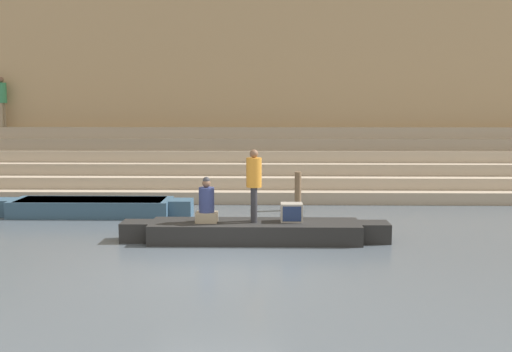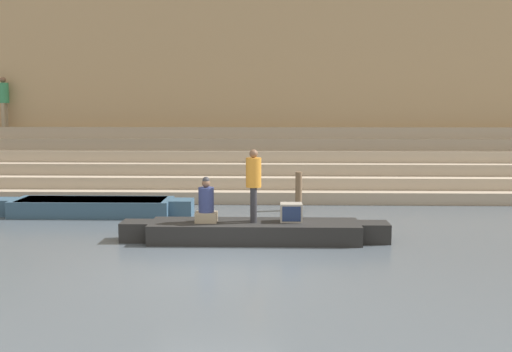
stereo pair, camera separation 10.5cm
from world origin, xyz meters
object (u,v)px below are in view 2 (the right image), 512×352
at_px(rowboat_main, 255,231).
at_px(mooring_post, 299,191).
at_px(person_standing, 254,180).
at_px(person_on_steps, 4,98).
at_px(moored_boat_shore, 93,207).
at_px(person_rowing, 206,204).
at_px(tv_set, 291,212).

xyz_separation_m(rowboat_main, mooring_post, (1.17, 3.99, 0.33)).
xyz_separation_m(person_standing, person_on_steps, (-9.23, 8.13, 1.91)).
bearing_deg(person_standing, person_on_steps, 153.39).
relative_size(person_standing, mooring_post, 1.46).
height_order(moored_boat_shore, mooring_post, mooring_post).
height_order(person_rowing, moored_boat_shore, person_rowing).
distance_m(mooring_post, person_on_steps, 11.55).
xyz_separation_m(person_standing, person_rowing, (-1.06, -0.08, -0.53)).
distance_m(person_rowing, tv_set, 1.93).
bearing_deg(person_standing, rowboat_main, -34.14).
xyz_separation_m(person_standing, moored_boat_shore, (-4.58, 3.00, -1.14)).
bearing_deg(tv_set, person_rowing, 177.55).
xyz_separation_m(person_rowing, person_on_steps, (-8.17, 8.21, 2.44)).
bearing_deg(rowboat_main, person_standing, 132.82).
relative_size(rowboat_main, moored_boat_shore, 1.08).
xyz_separation_m(moored_boat_shore, mooring_post, (5.77, 0.96, 0.32)).
xyz_separation_m(tv_set, person_on_steps, (-10.08, 8.09, 2.64)).
xyz_separation_m(rowboat_main, person_on_steps, (-9.25, 8.16, 3.05)).
bearing_deg(tv_set, person_standing, 176.87).
bearing_deg(person_on_steps, mooring_post, 177.67).
relative_size(rowboat_main, mooring_post, 5.37).
height_order(tv_set, person_on_steps, person_on_steps).
bearing_deg(person_rowing, mooring_post, 57.28).
relative_size(person_standing, tv_set, 3.33).
xyz_separation_m(moored_boat_shore, person_on_steps, (-4.65, 5.13, 3.04)).
bearing_deg(person_standing, tv_set, 17.72).
bearing_deg(mooring_post, tv_set, -94.98).
xyz_separation_m(rowboat_main, tv_set, (0.83, 0.07, 0.41)).
distance_m(person_standing, moored_boat_shore, 5.59).
bearing_deg(moored_boat_shore, tv_set, -27.66).
distance_m(rowboat_main, person_standing, 1.15).
relative_size(moored_boat_shore, mooring_post, 4.98).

